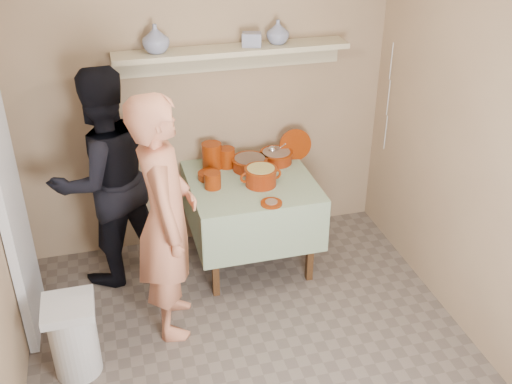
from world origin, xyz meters
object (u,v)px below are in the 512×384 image
object	(u,v)px
cazuela_rice	(261,175)
trash_bin	(74,337)
person_helper	(105,179)
serving_table	(251,193)
person_cook	(166,219)

from	to	relation	value
cazuela_rice	trash_bin	world-z (taller)	cazuela_rice
person_helper	cazuela_rice	world-z (taller)	person_helper
serving_table	cazuela_rice	size ratio (longest dim) A/B	2.95
serving_table	trash_bin	distance (m)	1.72
person_helper	serving_table	bearing A→B (deg)	150.93
trash_bin	cazuela_rice	bearing A→B (deg)	29.15
trash_bin	person_helper	bearing A→B (deg)	73.15
person_helper	serving_table	world-z (taller)	person_helper
person_cook	trash_bin	world-z (taller)	person_cook
serving_table	cazuela_rice	bearing A→B (deg)	-62.04
cazuela_rice	trash_bin	distance (m)	1.77
person_helper	trash_bin	world-z (taller)	person_helper
person_cook	trash_bin	distance (m)	0.96
serving_table	person_helper	bearing A→B (deg)	174.56
serving_table	trash_bin	size ratio (longest dim) A/B	1.74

